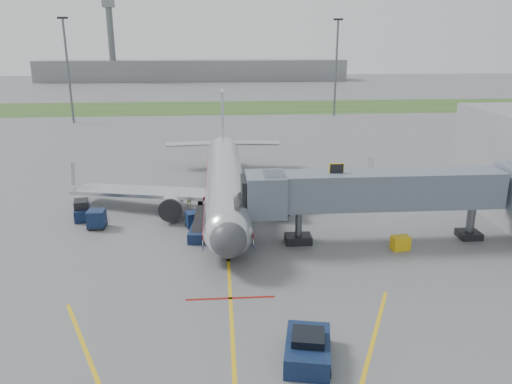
{
  "coord_description": "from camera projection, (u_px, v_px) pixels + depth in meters",
  "views": [
    {
      "loc": [
        -0.53,
        -33.81,
        16.78
      ],
      "look_at": [
        2.74,
        9.51,
        3.2
      ],
      "focal_mm": 35.0,
      "sensor_mm": 36.0,
      "label": 1
    }
  ],
  "objects": [
    {
      "name": "airliner",
      "position": [
        225.0,
        181.0,
        50.95
      ],
      "size": [
        32.1,
        35.67,
        10.25
      ],
      "color": "silver",
      "rests_on": "ground"
    },
    {
      "name": "grass_strip",
      "position": [
        220.0,
        108.0,
        122.88
      ],
      "size": [
        300.0,
        25.0,
        0.01
      ],
      "primitive_type": "cube",
      "color": "#2D4C1E",
      "rests_on": "ground"
    },
    {
      "name": "baggage_tug",
      "position": [
        82.0,
        211.0,
        47.73
      ],
      "size": [
        1.92,
        2.91,
        1.88
      ],
      "color": "black",
      "rests_on": "ground"
    },
    {
      "name": "ground_power_cart",
      "position": [
        400.0,
        243.0,
        40.93
      ],
      "size": [
        1.53,
        1.12,
        1.14
      ],
      "color": "gold",
      "rests_on": "ground"
    },
    {
      "name": "ramp_worker",
      "position": [
        189.0,
        198.0,
        51.65
      ],
      "size": [
        0.7,
        0.68,
        1.62
      ],
      "primitive_type": "imported",
      "rotation": [
        0.0,
        0.0,
        0.72
      ],
      "color": "#C1E21A",
      "rests_on": "ground"
    },
    {
      "name": "baggage_cart_c",
      "position": [
        97.0,
        219.0,
        45.43
      ],
      "size": [
        1.6,
        1.6,
        1.7
      ],
      "color": "black",
      "rests_on": "ground"
    },
    {
      "name": "apron_markings",
      "position": [
        232.0,
        326.0,
        30.18
      ],
      "size": [
        21.52,
        50.0,
        0.01
      ],
      "color": "gold",
      "rests_on": "ground"
    },
    {
      "name": "baggage_cart_b",
      "position": [
        194.0,
        220.0,
        45.63
      ],
      "size": [
        1.71,
        1.71,
        1.49
      ],
      "color": "black",
      "rests_on": "ground"
    },
    {
      "name": "baggage_cart_a",
      "position": [
        170.0,
        197.0,
        51.66
      ],
      "size": [
        1.96,
        1.96,
        1.65
      ],
      "color": "black",
      "rests_on": "ground"
    },
    {
      "name": "light_mast_right",
      "position": [
        336.0,
        66.0,
        107.19
      ],
      "size": [
        2.0,
        0.44,
        20.4
      ],
      "color": "#595B60",
      "rests_on": "ground"
    },
    {
      "name": "distant_terminal",
      "position": [
        193.0,
        70.0,
        197.11
      ],
      "size": [
        120.0,
        14.0,
        8.0
      ],
      "primitive_type": "cube",
      "color": "slate",
      "rests_on": "ground"
    },
    {
      "name": "belt_loader",
      "position": [
        198.0,
        231.0,
        43.5
      ],
      "size": [
        1.77,
        4.4,
        2.1
      ],
      "color": "black",
      "rests_on": "ground"
    },
    {
      "name": "light_mast_left",
      "position": [
        68.0,
        68.0,
        98.48
      ],
      "size": [
        2.0,
        0.44,
        20.4
      ],
      "color": "#595B60",
      "rests_on": "ground"
    },
    {
      "name": "jet_bridge",
      "position": [
        381.0,
        191.0,
        41.58
      ],
      "size": [
        25.3,
        4.0,
        6.9
      ],
      "color": "slate",
      "rests_on": "ground"
    },
    {
      "name": "control_tower",
      "position": [
        111.0,
        35.0,
        186.22
      ],
      "size": [
        4.0,
        4.0,
        30.0
      ],
      "color": "#595B60",
      "rests_on": "ground"
    },
    {
      "name": "pushback_tug",
      "position": [
        308.0,
        349.0,
        26.88
      ],
      "size": [
        3.1,
        4.28,
        1.62
      ],
      "color": "black",
      "rests_on": "ground"
    },
    {
      "name": "ground",
      "position": [
        229.0,
        271.0,
        37.23
      ],
      "size": [
        400.0,
        400.0,
        0.0
      ],
      "primitive_type": "plane",
      "color": "#565659",
      "rests_on": "ground"
    }
  ]
}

